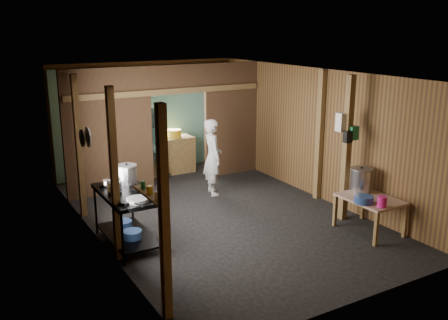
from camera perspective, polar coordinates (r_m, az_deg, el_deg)
floor at (r=9.29m, az=-0.62°, el=-6.28°), size 4.50×7.00×0.00m
ceiling at (r=8.68m, az=-0.67°, el=9.91°), size 4.50×7.00×0.00m
wall_back at (r=12.00m, az=-8.92°, el=4.94°), size 4.50×0.00×2.60m
wall_front at (r=6.22m, az=15.49°, el=-5.14°), size 4.50×0.00×2.60m
wall_left at (r=8.07m, az=-14.71°, el=-0.41°), size 0.00×7.00×2.60m
wall_right at (r=10.16m, az=10.49°, el=3.02°), size 0.00×7.00×2.60m
partition_left at (r=10.37m, az=-13.11°, el=3.12°), size 1.85×0.10×2.60m
partition_right at (r=11.53m, az=0.80°, el=4.71°), size 1.35×0.10×2.60m
partition_header at (r=10.77m, az=-5.32°, el=9.28°), size 1.30×0.10×0.60m
turquoise_panel at (r=11.95m, az=-8.80°, el=4.67°), size 4.40×0.06×2.50m
back_counter at (r=11.80m, az=-6.41°, el=0.51°), size 1.20×0.50×0.85m
wall_clock at (r=11.91m, az=-7.73°, el=7.83°), size 0.20×0.03×0.20m
post_left_a at (r=5.74m, az=-6.89°, el=-6.40°), size 0.10×0.12×2.60m
post_left_b at (r=7.34m, az=-12.48°, el=-1.80°), size 0.10×0.12×2.60m
post_left_c at (r=9.21m, az=-16.32°, el=1.40°), size 0.10×0.12×2.60m
post_right at (r=9.97m, az=10.93°, el=2.76°), size 0.10×0.12×2.60m
post_free at (r=8.96m, az=13.90°, el=1.19°), size 0.12×0.12×2.60m
cross_beam at (r=10.65m, az=-6.40°, el=7.83°), size 4.40×0.12×0.12m
pan_lid_big at (r=8.37m, az=-15.35°, el=2.58°), size 0.03×0.34×0.34m
pan_lid_small at (r=8.77m, az=-15.99°, el=2.42°), size 0.03×0.30×0.30m
wall_shelf at (r=6.15m, az=-8.52°, el=-3.97°), size 0.14×0.80×0.03m
jar_white at (r=5.91m, az=-7.64°, el=-4.07°), size 0.07×0.07×0.10m
jar_yellow at (r=6.13m, az=-8.54°, el=-3.39°), size 0.08×0.08×0.10m
jar_green at (r=6.33m, az=-9.28°, el=-2.83°), size 0.06×0.06×0.10m
bag_white at (r=8.88m, az=13.51°, el=4.27°), size 0.22×0.15×0.32m
bag_green at (r=8.90m, az=14.61°, el=3.04°), size 0.16×0.12×0.24m
bag_black at (r=8.80m, az=14.03°, el=2.61°), size 0.14×0.10×0.20m
gas_range at (r=8.08m, az=-10.99°, el=-6.61°), size 0.76×1.49×0.88m
prep_table at (r=8.81m, az=16.34°, el=-6.05°), size 0.74×1.02×0.60m
stove_pot_large at (r=8.32m, az=-11.07°, el=-1.67°), size 0.40×0.40×0.34m
stove_pot_med at (r=7.90m, az=-12.46°, el=-3.16°), size 0.24×0.24×0.21m
stove_saucepan at (r=8.30m, az=-13.38°, el=-2.58°), size 0.18×0.18×0.09m
frying_pan at (r=7.48m, az=-9.91°, el=-4.53°), size 0.46×0.62×0.08m
blue_tub_front at (r=8.00m, az=-10.49°, el=-8.40°), size 0.30×0.30×0.13m
blue_tub_back at (r=8.41m, az=-11.59°, el=-7.25°), size 0.31×0.31×0.13m
stock_pot at (r=8.92m, az=15.44°, el=-2.29°), size 0.48×0.48×0.44m
wash_basin at (r=8.42m, az=15.75°, el=-4.38°), size 0.33×0.33×0.12m
pink_bucket at (r=8.30m, az=17.69°, el=-4.59°), size 0.20×0.20×0.18m
knife at (r=8.32m, az=17.98°, el=-5.19°), size 0.30×0.08×0.01m
yellow_tub at (r=11.74m, az=-5.77°, el=3.05°), size 0.33×0.33×0.19m
cook at (r=10.18m, az=-1.31°, el=0.34°), size 0.49×0.64×1.58m
worker_back at (r=11.35m, az=-8.21°, el=1.90°), size 0.92×0.80×1.64m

